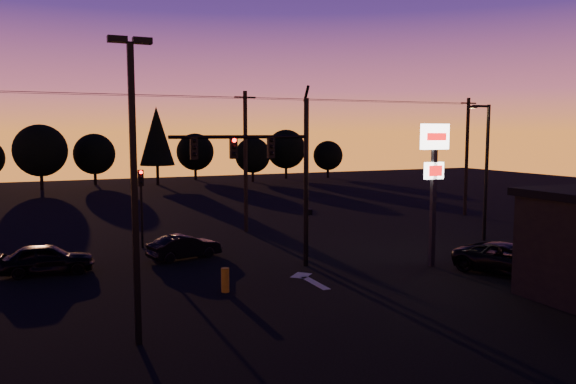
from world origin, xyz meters
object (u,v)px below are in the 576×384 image
Objects in this scene: traffic_signal_mast at (275,164)px; streetlight at (485,166)px; car_mid at (185,247)px; parking_lot_light at (134,171)px; car_left at (47,259)px; suv_parked at (511,259)px; bollard at (225,280)px; secondary_signal at (141,197)px; pylon_sign at (434,164)px.

streetlight is at bearing 6.14° from traffic_signal_mast.
parking_lot_light is at bearing 145.52° from car_mid.
car_mid is (6.46, 0.54, -0.08)m from car_left.
streetlight reaches higher than suv_parked.
parking_lot_light reaches higher than bollard.
parking_lot_light is at bearing -158.35° from streetlight.
secondary_signal is 4.40× the size of bollard.
suv_parked is at bearing -139.78° from car_mid.
secondary_signal is 6.80m from car_left.
car_mid is (1.52, -3.59, -2.25)m from secondary_signal.
pylon_sign is (7.10, -2.49, -0.02)m from traffic_signal_mast.
parking_lot_light reaches higher than pylon_sign.
car_left is 0.82× the size of suv_parked.
suv_parked is (-4.65, -6.72, -3.73)m from streetlight.
parking_lot_light is at bearing -163.04° from car_left.
car_mid is (-17.39, 2.39, -3.81)m from streetlight.
pylon_sign is 8.00m from streetlight.
traffic_signal_mast is 11.53m from suv_parked.
secondary_signal is at bearing 98.84° from bollard.
pylon_sign is at bearing -39.77° from secondary_signal.
parking_lot_light is 23.05m from streetlight.
bollard is at bearing -140.49° from traffic_signal_mast.
car_mid is (-0.07, 6.63, 0.12)m from bollard.
traffic_signal_mast is at bearing 39.51° from bollard.
parking_lot_light is 2.47× the size of car_mid.
streetlight is (14.01, 1.51, -0.52)m from traffic_signal_mast.
traffic_signal_mast reaches higher than streetlight.
parking_lot_light is 1.84× the size of suv_parked.
parking_lot_light is at bearing -99.79° from secondary_signal.
secondary_signal reaches higher than car_mid.
parking_lot_light reaches higher than car_left.
car_left is at bearing 160.95° from pylon_sign.
bollard is (4.09, 4.26, -4.78)m from parking_lot_light.
secondary_signal is 0.54× the size of streetlight.
traffic_signal_mast is 6.73m from car_mid.
secondary_signal is 19.89m from streetlight.
traffic_signal_mast is 11.23m from car_left.
streetlight is 17.96m from car_mid.
parking_lot_light is 9.25× the size of bollard.
streetlight is 8.09× the size of bollard.
secondary_signal is at bearing -46.41° from car_left.
bollard is 6.63m from car_mid.
car_left is at bearing -140.09° from secondary_signal.
car_left is at bearing 131.82° from suv_parked.
secondary_signal is 4.51m from car_mid.
pylon_sign is at bearing -19.36° from traffic_signal_mast.
secondary_signal is at bearing 123.19° from traffic_signal_mast.
parking_lot_light is at bearing -162.77° from pylon_sign.
secondary_signal is 1.07× the size of car_left.
parking_lot_light reaches higher than car_mid.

